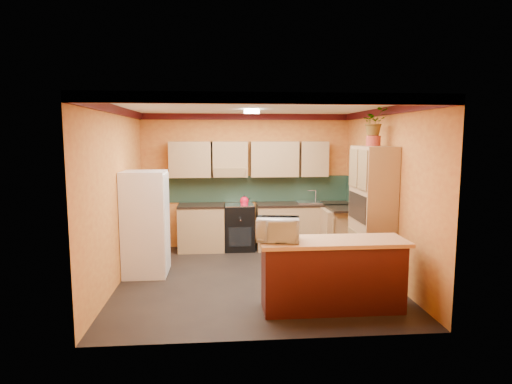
# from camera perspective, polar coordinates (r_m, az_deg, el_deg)

# --- Properties ---
(room_shell) EXTENTS (4.24, 4.24, 2.72)m
(room_shell) POSITION_cam_1_polar(r_m,az_deg,el_deg) (6.88, -0.19, 6.09)
(room_shell) COLOR black
(room_shell) RESTS_ON ground
(base_cabinets_back) EXTENTS (3.65, 0.60, 0.88)m
(base_cabinets_back) POSITION_cam_1_polar(r_m,az_deg,el_deg) (8.62, 1.93, -4.71)
(base_cabinets_back) COLOR tan
(base_cabinets_back) RESTS_ON ground
(countertop_back) EXTENTS (3.65, 0.62, 0.04)m
(countertop_back) POSITION_cam_1_polar(r_m,az_deg,el_deg) (8.54, 1.94, -1.68)
(countertop_back) COLOR black
(countertop_back) RESTS_ON base_cabinets_back
(stove) EXTENTS (0.58, 0.58, 0.91)m
(stove) POSITION_cam_1_polar(r_m,az_deg,el_deg) (8.57, -2.24, -4.68)
(stove) COLOR black
(stove) RESTS_ON ground
(kettle) EXTENTS (0.22, 0.22, 0.18)m
(kettle) POSITION_cam_1_polar(r_m,az_deg,el_deg) (8.43, -1.56, -1.11)
(kettle) COLOR red
(kettle) RESTS_ON stove
(sink) EXTENTS (0.48, 0.40, 0.03)m
(sink) POSITION_cam_1_polar(r_m,az_deg,el_deg) (8.66, 7.04, -1.38)
(sink) COLOR silver
(sink) RESTS_ON countertop_back
(base_cabinets_right) EXTENTS (0.60, 0.80, 0.88)m
(base_cabinets_right) POSITION_cam_1_polar(r_m,az_deg,el_deg) (8.32, 11.64, -5.30)
(base_cabinets_right) COLOR tan
(base_cabinets_right) RESTS_ON ground
(countertop_right) EXTENTS (0.62, 0.80, 0.04)m
(countertop_right) POSITION_cam_1_polar(r_m,az_deg,el_deg) (8.23, 11.72, -2.17)
(countertop_right) COLOR black
(countertop_right) RESTS_ON base_cabinets_right
(fridge) EXTENTS (0.68, 0.66, 1.70)m
(fridge) POSITION_cam_1_polar(r_m,az_deg,el_deg) (7.16, -14.54, -4.08)
(fridge) COLOR white
(fridge) RESTS_ON ground
(pantry) EXTENTS (0.48, 0.90, 2.10)m
(pantry) POSITION_cam_1_polar(r_m,az_deg,el_deg) (6.99, 15.21, -2.71)
(pantry) COLOR tan
(pantry) RESTS_ON ground
(fern_pot) EXTENTS (0.22, 0.22, 0.16)m
(fern_pot) POSITION_cam_1_polar(r_m,az_deg,el_deg) (6.94, 15.38, 6.59)
(fern_pot) COLOR #9E3426
(fern_pot) RESTS_ON pantry
(fern) EXTENTS (0.45, 0.41, 0.42)m
(fern) POSITION_cam_1_polar(r_m,az_deg,el_deg) (6.94, 15.47, 9.01)
(fern) COLOR tan
(fern) RESTS_ON fern_pot
(breakfast_bar) EXTENTS (1.80, 0.55, 0.88)m
(breakfast_bar) POSITION_cam_1_polar(r_m,az_deg,el_deg) (5.74, 10.11, -11.03)
(breakfast_bar) COLOR #4B1113
(breakfast_bar) RESTS_ON ground
(bar_top) EXTENTS (1.90, 0.65, 0.05)m
(bar_top) POSITION_cam_1_polar(r_m,az_deg,el_deg) (5.62, 10.22, -6.52)
(bar_top) COLOR tan
(bar_top) RESTS_ON breakfast_bar
(microwave) EXTENTS (0.59, 0.44, 0.30)m
(microwave) POSITION_cam_1_polar(r_m,az_deg,el_deg) (5.44, 2.93, -5.00)
(microwave) COLOR white
(microwave) RESTS_ON bar_top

